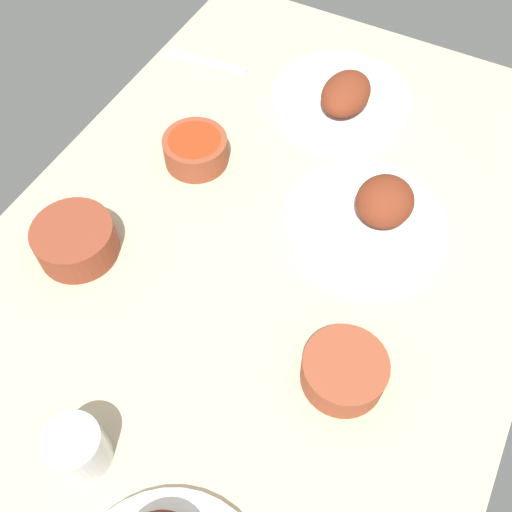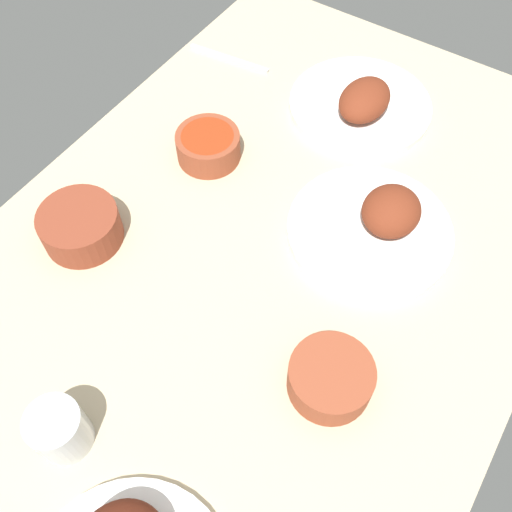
{
  "view_description": "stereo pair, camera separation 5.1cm",
  "coord_description": "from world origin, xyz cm",
  "px_view_note": "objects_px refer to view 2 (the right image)",
  "views": [
    {
      "loc": [
        46.67,
        24.57,
        86.07
      ],
      "look_at": [
        0.0,
        0.0,
        6.0
      ],
      "focal_mm": 40.57,
      "sensor_mm": 36.0,
      "label": 1
    },
    {
      "loc": [
        44.08,
        28.96,
        86.07
      ],
      "look_at": [
        0.0,
        0.0,
        6.0
      ],
      "focal_mm": 40.57,
      "sensor_mm": 36.0,
      "label": 2
    }
  ],
  "objects_px": {
    "bowl_onions": "(331,378)",
    "water_tumbler": "(59,430)",
    "plate_center_main": "(362,103)",
    "bowl_sauce": "(208,145)",
    "spoon_loose": "(229,59)",
    "plate_far_side": "(377,224)",
    "bowl_potatoes": "(80,226)"
  },
  "relations": [
    {
      "from": "bowl_onions",
      "to": "water_tumbler",
      "type": "xyz_separation_m",
      "value": [
        0.27,
        -0.27,
        0.01
      ]
    },
    {
      "from": "plate_center_main",
      "to": "bowl_onions",
      "type": "bearing_deg",
      "value": 23.15
    },
    {
      "from": "bowl_onions",
      "to": "bowl_sauce",
      "type": "bearing_deg",
      "value": -123.4
    },
    {
      "from": "water_tumbler",
      "to": "spoon_loose",
      "type": "distance_m",
      "value": 0.85
    },
    {
      "from": "plate_far_side",
      "to": "bowl_potatoes",
      "type": "height_order",
      "value": "plate_far_side"
    },
    {
      "from": "water_tumbler",
      "to": "plate_center_main",
      "type": "bearing_deg",
      "value": 177.49
    },
    {
      "from": "water_tumbler",
      "to": "spoon_loose",
      "type": "xyz_separation_m",
      "value": [
        -0.8,
        -0.28,
        -0.04
      ]
    },
    {
      "from": "bowl_potatoes",
      "to": "water_tumbler",
      "type": "height_order",
      "value": "water_tumbler"
    },
    {
      "from": "bowl_sauce",
      "to": "bowl_onions",
      "type": "height_order",
      "value": "same"
    },
    {
      "from": "bowl_onions",
      "to": "bowl_potatoes",
      "type": "relative_size",
      "value": 0.92
    },
    {
      "from": "plate_center_main",
      "to": "bowl_onions",
      "type": "relative_size",
      "value": 2.3
    },
    {
      "from": "bowl_onions",
      "to": "bowl_potatoes",
      "type": "xyz_separation_m",
      "value": [
        -0.0,
        -0.49,
        0.0
      ]
    },
    {
      "from": "spoon_loose",
      "to": "plate_center_main",
      "type": "bearing_deg",
      "value": -4.05
    },
    {
      "from": "bowl_potatoes",
      "to": "bowl_sauce",
      "type": "bearing_deg",
      "value": 165.7
    },
    {
      "from": "bowl_sauce",
      "to": "bowl_onions",
      "type": "bearing_deg",
      "value": 56.6
    },
    {
      "from": "water_tumbler",
      "to": "bowl_potatoes",
      "type": "bearing_deg",
      "value": -141.4
    },
    {
      "from": "bowl_sauce",
      "to": "bowl_potatoes",
      "type": "height_order",
      "value": "bowl_potatoes"
    },
    {
      "from": "bowl_onions",
      "to": "spoon_loose",
      "type": "xyz_separation_m",
      "value": [
        -0.53,
        -0.55,
        -0.03
      ]
    },
    {
      "from": "plate_center_main",
      "to": "bowl_sauce",
      "type": "xyz_separation_m",
      "value": [
        0.27,
        -0.18,
        0.01
      ]
    },
    {
      "from": "spoon_loose",
      "to": "plate_far_side",
      "type": "bearing_deg",
      "value": -33.28
    },
    {
      "from": "bowl_sauce",
      "to": "spoon_loose",
      "type": "distance_m",
      "value": 0.29
    },
    {
      "from": "bowl_onions",
      "to": "water_tumbler",
      "type": "distance_m",
      "value": 0.38
    },
    {
      "from": "plate_center_main",
      "to": "spoon_loose",
      "type": "relative_size",
      "value": 1.51
    },
    {
      "from": "plate_center_main",
      "to": "water_tumbler",
      "type": "height_order",
      "value": "water_tumbler"
    },
    {
      "from": "bowl_sauce",
      "to": "spoon_loose",
      "type": "height_order",
      "value": "bowl_sauce"
    },
    {
      "from": "plate_far_side",
      "to": "bowl_sauce",
      "type": "bearing_deg",
      "value": -87.43
    },
    {
      "from": "bowl_onions",
      "to": "water_tumbler",
      "type": "relative_size",
      "value": 1.52
    },
    {
      "from": "plate_far_side",
      "to": "bowl_potatoes",
      "type": "bearing_deg",
      "value": -55.31
    },
    {
      "from": "water_tumbler",
      "to": "spoon_loose",
      "type": "height_order",
      "value": "water_tumbler"
    },
    {
      "from": "plate_center_main",
      "to": "bowl_sauce",
      "type": "height_order",
      "value": "plate_center_main"
    },
    {
      "from": "plate_far_side",
      "to": "spoon_loose",
      "type": "bearing_deg",
      "value": -116.67
    },
    {
      "from": "bowl_sauce",
      "to": "bowl_onions",
      "type": "relative_size",
      "value": 0.96
    }
  ]
}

